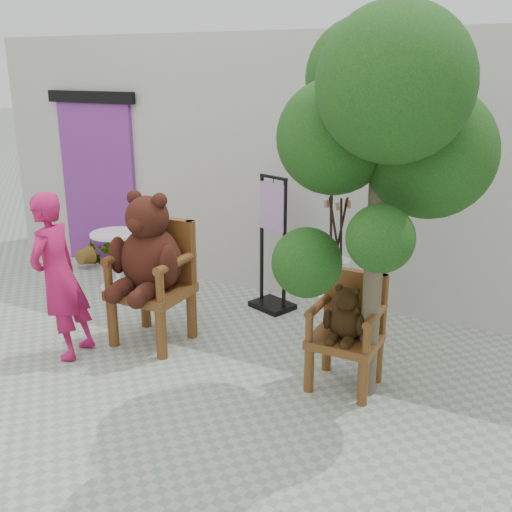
# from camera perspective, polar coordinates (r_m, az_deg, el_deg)

# --- Properties ---
(ground_plane) EXTENTS (60.00, 60.00, 0.00)m
(ground_plane) POSITION_cam_1_polar(r_m,az_deg,el_deg) (5.10, -7.21, -13.62)
(ground_plane) COLOR #979C8C
(ground_plane) RESTS_ON ground
(back_wall) EXTENTS (9.00, 1.00, 3.00)m
(back_wall) POSITION_cam_1_polar(r_m,az_deg,el_deg) (7.21, 6.37, 8.52)
(back_wall) COLOR #B6B3AA
(back_wall) RESTS_ON ground
(doorway) EXTENTS (1.40, 0.11, 2.33)m
(doorway) POSITION_cam_1_polar(r_m,az_deg,el_deg) (8.38, -14.74, 7.01)
(doorway) COLOR #732B81
(doorway) RESTS_ON ground
(chair_big) EXTENTS (0.74, 0.80, 1.52)m
(chair_big) POSITION_cam_1_polar(r_m,az_deg,el_deg) (5.85, -10.03, -0.32)
(chair_big) COLOR #4F2C10
(chair_big) RESTS_ON ground
(chair_small) EXTENTS (0.56, 0.52, 0.99)m
(chair_small) POSITION_cam_1_polar(r_m,az_deg,el_deg) (5.12, 8.72, -6.31)
(chair_small) COLOR #4F2C10
(chair_small) RESTS_ON ground
(person) EXTENTS (0.46, 0.62, 1.56)m
(person) POSITION_cam_1_polar(r_m,az_deg,el_deg) (5.82, -18.28, -1.87)
(person) COLOR #B0154F
(person) RESTS_ON ground
(cafe_table) EXTENTS (0.60, 0.60, 0.70)m
(cafe_table) POSITION_cam_1_polar(r_m,az_deg,el_deg) (7.52, -13.14, 0.24)
(cafe_table) COLOR white
(cafe_table) RESTS_ON ground
(display_stand) EXTENTS (0.54, 0.48, 1.51)m
(display_stand) POSITION_cam_1_polar(r_m,az_deg,el_deg) (6.65, 1.59, -0.29)
(display_stand) COLOR black
(display_stand) RESTS_ON ground
(stool_bucket) EXTENTS (0.32, 0.32, 1.45)m
(stool_bucket) POSITION_cam_1_polar(r_m,az_deg,el_deg) (5.99, 7.46, -1.90)
(stool_bucket) COLOR white
(stool_bucket) RESTS_ON ground
(tree) EXTENTS (1.59, 1.81, 3.05)m
(tree) POSITION_cam_1_polar(r_m,az_deg,el_deg) (4.65, 12.00, 12.26)
(tree) COLOR #463C2A
(tree) RESTS_ON ground
(potted_plant) EXTENTS (0.43, 0.39, 0.44)m
(potted_plant) POSITION_cam_1_polar(r_m,az_deg,el_deg) (8.44, -15.27, 0.41)
(potted_plant) COLOR black
(potted_plant) RESTS_ON ground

